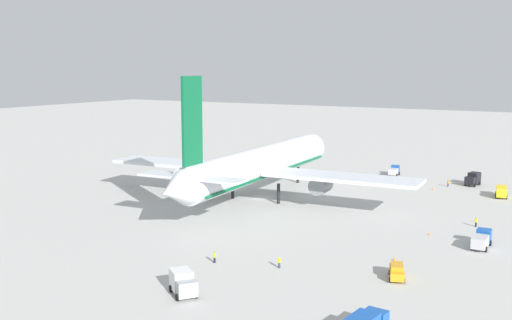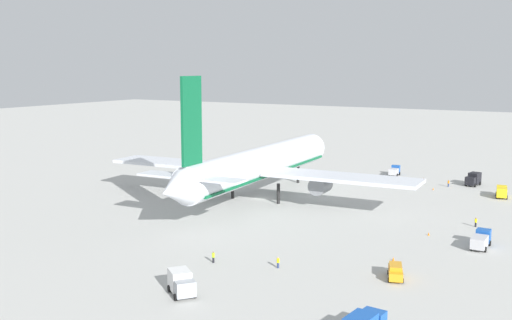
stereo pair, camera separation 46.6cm
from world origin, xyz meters
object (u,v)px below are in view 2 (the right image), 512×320
at_px(service_truck_0, 481,240).
at_px(baggage_cart_0, 287,161).
at_px(service_truck_4, 394,171).
at_px(airliner, 259,165).
at_px(traffic_cone_1, 393,259).
at_px(traffic_cone_2, 429,234).
at_px(ground_worker_4, 423,181).
at_px(service_truck_2, 502,192).
at_px(service_van, 395,271).
at_px(ground_worker_0, 213,257).
at_px(ground_worker_5, 278,262).
at_px(ground_worker_3, 476,222).
at_px(service_truck_5, 181,282).
at_px(ground_worker_2, 448,183).
at_px(traffic_cone_0, 433,189).
at_px(service_truck_3, 473,179).

height_order(service_truck_0, baggage_cart_0, service_truck_0).
bearing_deg(service_truck_4, airliner, 159.03).
xyz_separation_m(airliner, service_truck_0, (-13.28, -48.63, -6.37)).
distance_m(traffic_cone_1, traffic_cone_2, 16.46).
bearing_deg(ground_worker_4, baggage_cart_0, 75.52).
relative_size(service_truck_2, service_van, 1.12).
distance_m(service_truck_4, ground_worker_0, 84.53).
bearing_deg(service_truck_0, service_truck_2, 4.03).
bearing_deg(ground_worker_5, baggage_cart_0, 26.33).
relative_size(ground_worker_0, ground_worker_3, 0.99).
height_order(baggage_cart_0, ground_worker_4, ground_worker_4).
distance_m(service_truck_5, ground_worker_5, 16.34).
bearing_deg(service_van, service_truck_5, 131.52).
bearing_deg(service_truck_4, ground_worker_2, -117.42).
bearing_deg(service_truck_2, ground_worker_5, 162.94).
distance_m(service_truck_0, service_truck_4, 65.22).
relative_size(service_truck_0, baggage_cart_0, 1.68).
relative_size(service_truck_2, traffic_cone_0, 10.28).
height_order(service_truck_2, traffic_cone_1, service_truck_2).
relative_size(ground_worker_0, traffic_cone_2, 3.12).
height_order(airliner, ground_worker_0, airliner).
xyz_separation_m(service_truck_3, traffic_cone_0, (-10.28, 7.12, -1.36)).
distance_m(service_truck_2, ground_worker_0, 75.78).
height_order(ground_worker_0, ground_worker_4, ground_worker_0).
bearing_deg(ground_worker_2, ground_worker_3, -160.17).
bearing_deg(service_van, traffic_cone_0, 9.54).
xyz_separation_m(service_truck_0, ground_worker_5, (-24.96, 23.49, -0.51)).
relative_size(service_truck_5, traffic_cone_0, 10.05).
xyz_separation_m(ground_worker_0, ground_worker_4, (76.38, -10.83, -0.06)).
bearing_deg(baggage_cart_0, service_truck_4, -95.23).
height_order(service_truck_4, ground_worker_5, service_truck_4).
height_order(service_truck_4, service_van, service_truck_4).
bearing_deg(baggage_cart_0, service_truck_2, -106.04).
bearing_deg(traffic_cone_0, traffic_cone_1, -171.84).
distance_m(service_truck_4, service_van, 81.47).
relative_size(service_truck_3, ground_worker_3, 3.01).
distance_m(ground_worker_3, traffic_cone_1, 27.28).
xyz_separation_m(service_truck_3, ground_worker_4, (-4.47, 11.01, -0.83)).
bearing_deg(service_truck_0, service_van, 160.27).
distance_m(service_truck_3, service_truck_5, 95.17).
xyz_separation_m(service_truck_3, traffic_cone_1, (-66.52, -0.95, -1.36)).
bearing_deg(ground_worker_3, ground_worker_5, 151.85).
bearing_deg(ground_worker_0, ground_worker_5, -74.08).
height_order(airliner, service_truck_4, airliner).
height_order(service_truck_2, traffic_cone_0, service_truck_2).
relative_size(airliner, ground_worker_3, 41.59).
bearing_deg(service_truck_4, ground_worker_0, 179.33).
relative_size(ground_worker_0, ground_worker_2, 1.02).
relative_size(service_truck_0, ground_worker_5, 3.73).
xyz_separation_m(airliner, ground_worker_2, (35.33, -32.65, -6.86)).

